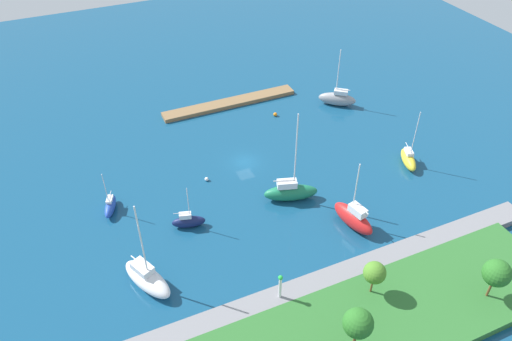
{
  "coord_description": "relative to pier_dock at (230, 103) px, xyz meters",
  "views": [
    {
      "loc": [
        24.14,
        58.86,
        49.05
      ],
      "look_at": [
        0.0,
        4.38,
        1.5
      ],
      "focal_mm": 34.6,
      "sensor_mm": 36.0,
      "label": 1
    }
  ],
  "objects": [
    {
      "name": "park_tree_midwest",
      "position": [
        7.01,
        53.98,
        5.12
      ],
      "size": [
        3.24,
        3.24,
        6.0
      ],
      "color": "brown",
      "rests_on": "shoreline_park"
    },
    {
      "name": "pier_dock",
      "position": [
        0.0,
        0.0,
        0.0
      ],
      "size": [
        26.16,
        2.92,
        0.74
      ],
      "primitive_type": "cube",
      "color": "olive",
      "rests_on": "ground"
    },
    {
      "name": "water",
      "position": [
        4.38,
        17.91,
        -0.37
      ],
      "size": [
        160.0,
        160.0,
        0.0
      ],
      "primitive_type": "plane",
      "color": "navy",
      "rests_on": "ground"
    },
    {
      "name": "sailboat_blue_center_basin",
      "position": [
        26.55,
        20.59,
        0.53
      ],
      "size": [
        2.95,
        4.78,
        6.96
      ],
      "rotation": [
        0.0,
        0.0,
        1.19
      ],
      "color": "#2347B2",
      "rests_on": "water"
    },
    {
      "name": "shoreline_park",
      "position": [
        4.38,
        52.24,
        0.2
      ],
      "size": [
        52.07,
        12.64,
        1.15
      ],
      "primitive_type": "cube",
      "color": "#2D6B2D",
      "rests_on": "ground"
    },
    {
      "name": "mooring_buoy_white",
      "position": [
        11.66,
        19.77,
        -0.06
      ],
      "size": [
        0.61,
        0.61,
        0.61
      ],
      "primitive_type": "sphere",
      "color": "white",
      "rests_on": "water"
    },
    {
      "name": "mooring_buoy_orange",
      "position": [
        -6.2,
        7.2,
        -0.01
      ],
      "size": [
        0.71,
        0.71,
        0.71
      ],
      "primitive_type": "sphere",
      "color": "orange",
      "rests_on": "water"
    },
    {
      "name": "park_tree_east",
      "position": [
        -11.16,
        54.61,
        4.8
      ],
      "size": [
        3.25,
        3.25,
        5.67
      ],
      "color": "brown",
      "rests_on": "shoreline_park"
    },
    {
      "name": "sailboat_yellow_east_end",
      "position": [
        -19.45,
        29.05,
        0.72
      ],
      "size": [
        3.6,
        5.85,
        10.11
      ],
      "rotation": [
        0.0,
        0.0,
        1.21
      ],
      "color": "yellow",
      "rests_on": "water"
    },
    {
      "name": "sailboat_white_off_beacon",
      "position": [
        24.97,
        35.95,
        0.98
      ],
      "size": [
        5.8,
        8.34,
        13.48
      ],
      "rotation": [
        0.0,
        0.0,
        2.0
      ],
      "color": "white",
      "rests_on": "water"
    },
    {
      "name": "sailboat_gray_far_north",
      "position": [
        -18.71,
        8.37,
        1.02
      ],
      "size": [
        6.86,
        6.07,
        11.27
      ],
      "rotation": [
        0.0,
        0.0,
        5.61
      ],
      "color": "gray",
      "rests_on": "water"
    },
    {
      "name": "sailboat_navy_near_pier",
      "position": [
        17.26,
        28.2,
        0.62
      ],
      "size": [
        4.87,
        2.7,
        6.98
      ],
      "rotation": [
        0.0,
        0.0,
        2.86
      ],
      "color": "#141E4C",
      "rests_on": "water"
    },
    {
      "name": "park_tree_mideast",
      "position": [
        1.07,
        48.54,
        4.14
      ],
      "size": [
        2.67,
        2.67,
        4.72
      ],
      "color": "brown",
      "rests_on": "shoreline_park"
    },
    {
      "name": "sailboat_red_along_channel",
      "position": [
        -3.67,
        37.34,
        1.2
      ],
      "size": [
        3.61,
        7.37,
        10.64
      ],
      "rotation": [
        0.0,
        0.0,
        4.92
      ],
      "color": "red",
      "rests_on": "water"
    },
    {
      "name": "breakwater",
      "position": [
        4.38,
        44.77,
        0.15
      ],
      "size": [
        61.49,
        3.28,
        1.04
      ],
      "primitive_type": "cube",
      "color": "gray",
      "rests_on": "ground"
    },
    {
      "name": "harbor_beacon",
      "position": [
        11.28,
        44.77,
        2.82
      ],
      "size": [
        0.56,
        0.56,
        3.73
      ],
      "color": "silver",
      "rests_on": "breakwater"
    },
    {
      "name": "sailboat_green_outer_mooring",
      "position": [
        1.73,
        28.84,
        1.08
      ],
      "size": [
        8.29,
        4.6,
        14.82
      ],
      "rotation": [
        0.0,
        0.0,
        2.84
      ],
      "color": "#19724C",
      "rests_on": "water"
    }
  ]
}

